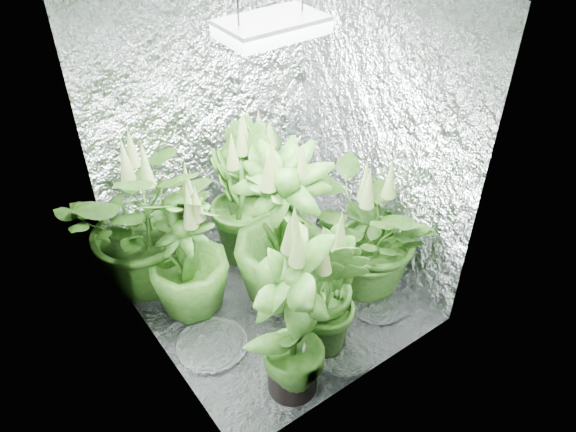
% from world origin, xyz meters
% --- Properties ---
extents(ground, '(1.60, 1.60, 0.00)m').
position_xyz_m(ground, '(0.00, 0.00, 0.00)').
color(ground, white).
rests_on(ground, ground).
extents(walls, '(1.62, 1.62, 2.00)m').
position_xyz_m(walls, '(0.00, 0.00, 1.00)').
color(walls, white).
rests_on(walls, ground).
extents(grow_lamp, '(0.50, 0.30, 0.22)m').
position_xyz_m(grow_lamp, '(0.00, 0.00, 1.83)').
color(grow_lamp, gray).
rests_on(grow_lamp, ceiling).
extents(plant_a, '(1.22, 1.22, 1.13)m').
position_xyz_m(plant_a, '(-0.59, 0.63, 0.54)').
color(plant_a, black).
rests_on(plant_a, ground).
extents(plant_b, '(0.71, 0.71, 1.04)m').
position_xyz_m(plant_b, '(0.32, 0.52, 0.48)').
color(plant_b, black).
rests_on(plant_b, ground).
extents(plant_c, '(0.70, 0.70, 1.09)m').
position_xyz_m(plant_c, '(0.07, 0.53, 0.50)').
color(plant_c, black).
rests_on(plant_c, ground).
extents(plant_d, '(0.72, 0.72, 1.02)m').
position_xyz_m(plant_d, '(-0.48, 0.25, 0.46)').
color(plant_d, black).
rests_on(plant_d, ground).
extents(plant_e, '(0.82, 0.82, 0.97)m').
position_xyz_m(plant_e, '(0.56, -0.29, 0.46)').
color(plant_e, black).
rests_on(plant_e, ground).
extents(plant_f, '(0.78, 0.78, 1.18)m').
position_xyz_m(plant_f, '(-0.32, -0.62, 0.55)').
color(plant_f, black).
rests_on(plant_f, ground).
extents(plant_g, '(0.61, 0.61, 1.01)m').
position_xyz_m(plant_g, '(0.01, -0.47, 0.46)').
color(plant_g, black).
rests_on(plant_g, ground).
extents(plant_h, '(0.85, 0.85, 1.19)m').
position_xyz_m(plant_h, '(0.04, -0.00, 0.55)').
color(plant_h, black).
rests_on(plant_h, ground).
extents(circulation_fan, '(0.15, 0.31, 0.35)m').
position_xyz_m(circulation_fan, '(0.60, 0.14, 0.15)').
color(circulation_fan, black).
rests_on(circulation_fan, ground).
extents(plant_label, '(0.05, 0.05, 0.07)m').
position_xyz_m(plant_label, '(-0.26, -0.65, 0.30)').
color(plant_label, white).
rests_on(plant_label, plant_f).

